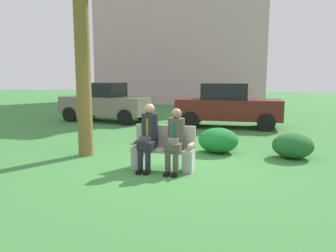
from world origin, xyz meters
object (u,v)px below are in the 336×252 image
shrub_mid_lawn (218,140)px  building_backdrop (185,11)px  seated_man_left (148,133)px  seated_man_right (175,137)px  park_bench (164,150)px  parked_car_far (228,105)px  shrub_near_bench (293,146)px  parked_car_near (105,102)px

shrub_mid_lawn → building_backdrop: 19.21m
seated_man_left → seated_man_right: (0.57, -0.01, -0.04)m
seated_man_left → building_backdrop: building_backdrop is taller
park_bench → building_backdrop: bearing=101.1°
parked_car_far → park_bench: bearing=-97.1°
seated_man_left → shrub_near_bench: seated_man_left is taller
seated_man_right → parked_car_near: parked_car_near is taller
parked_car_near → shrub_mid_lawn: bearing=-41.3°
park_bench → seated_man_right: seated_man_right is taller
shrub_near_bench → shrub_mid_lawn: (-1.77, 0.11, 0.02)m
park_bench → building_backdrop: 20.62m
park_bench → parked_car_far: (0.78, 6.24, 0.45)m
parked_car_near → park_bench: bearing=-55.5°
shrub_near_bench → parked_car_far: parked_car_far is taller
park_bench → parked_car_near: 8.00m
seated_man_left → shrub_near_bench: 3.52m
shrub_near_bench → shrub_mid_lawn: shrub_mid_lawn is taller
building_backdrop → parked_car_near: bearing=-93.5°
parked_car_near → building_backdrop: size_ratio=0.29×
seated_man_right → parked_car_far: size_ratio=0.32×
building_backdrop → shrub_mid_lawn: bearing=-74.9°
seated_man_left → parked_car_far: size_ratio=0.34×
shrub_near_bench → seated_man_right: bearing=-143.4°
park_bench → shrub_mid_lawn: 2.02m
seated_man_left → parked_car_far: 6.44m
shrub_near_bench → parked_car_far: size_ratio=0.24×
shrub_near_bench → parked_car_near: size_ratio=0.23×
shrub_near_bench → parked_car_far: (-1.92, 4.56, 0.54)m
seated_man_right → shrub_mid_lawn: 2.06m
park_bench → parked_car_far: parked_car_far is taller
seated_man_right → shrub_near_bench: bearing=36.6°
seated_man_right → parked_car_far: 6.38m
seated_man_left → shrub_near_bench: size_ratio=1.43×
seated_man_right → parked_car_far: (0.50, 6.36, 0.13)m
shrub_near_bench → shrub_mid_lawn: 1.77m
seated_man_right → parked_car_near: 8.25m
parked_car_far → building_backdrop: building_backdrop is taller
seated_man_left → shrub_mid_lawn: 2.31m
shrub_mid_lawn → parked_car_far: (-0.15, 4.45, 0.52)m
shrub_mid_lawn → parked_car_far: 4.48m
shrub_mid_lawn → building_backdrop: size_ratio=0.07×
seated_man_right → building_backdrop: building_backdrop is taller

